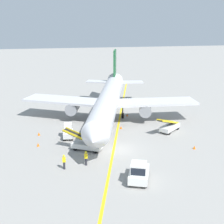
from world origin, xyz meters
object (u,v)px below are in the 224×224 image
object	(u,v)px
belt_loader_forward_hold	(86,144)
safety_cone_wingtip_left	(121,127)
ground_crew_marshaller	(64,161)
safety_cone_wingtip_right	(194,147)
safety_cone_tail_area	(38,145)
safety_cone_nose_right	(39,134)
safety_cone_nose_left	(127,115)
belt_loader_aft_hold	(169,126)
baggage_tug_near_wing	(68,132)
ground_crew_wing_walker	(86,158)
airliner	(109,100)
pushback_tug	(139,172)

from	to	relation	value
belt_loader_forward_hold	safety_cone_wingtip_left	size ratio (longest dim) A/B	11.31
ground_crew_marshaller	safety_cone_wingtip_right	world-z (taller)	ground_crew_marshaller
safety_cone_tail_area	safety_cone_nose_right	bearing A→B (deg)	89.93
safety_cone_nose_left	belt_loader_aft_hold	bearing A→B (deg)	-63.67
baggage_tug_near_wing	ground_crew_wing_walker	distance (m)	8.98
ground_crew_wing_walker	safety_cone_wingtip_right	bearing A→B (deg)	7.45
ground_crew_wing_walker	safety_cone_nose_left	world-z (taller)	ground_crew_wing_walker
belt_loader_aft_hold	airliner	bearing A→B (deg)	139.26
belt_loader_forward_hold	safety_cone_wingtip_right	xyz separation A→B (m)	(13.45, -2.43, -0.56)
ground_crew_marshaller	safety_cone_tail_area	world-z (taller)	ground_crew_marshaller
belt_loader_aft_hold	safety_cone_tail_area	distance (m)	18.80
ground_crew_marshaller	ground_crew_wing_walker	distance (m)	2.50
safety_cone_wingtip_right	safety_cone_nose_right	bearing A→B (deg)	155.52
airliner	baggage_tug_near_wing	bearing A→B (deg)	-137.12
ground_crew_wing_walker	safety_cone_wingtip_right	xyz separation A→B (m)	(13.97, 1.83, -0.69)
safety_cone_nose_left	ground_crew_wing_walker	bearing A→B (deg)	-117.92
baggage_tug_near_wing	safety_cone_nose_right	size ratio (longest dim) A/B	5.71
safety_cone_wingtip_right	safety_cone_tail_area	world-z (taller)	same
ground_crew_marshaller	safety_cone_wingtip_right	distance (m)	16.59
belt_loader_aft_hold	safety_cone_wingtip_left	distance (m)	7.15
belt_loader_aft_hold	safety_cone_wingtip_left	bearing A→B (deg)	159.66
belt_loader_forward_hold	ground_crew_marshaller	size ratio (longest dim) A/B	2.93
baggage_tug_near_wing	ground_crew_wing_walker	bearing A→B (deg)	-80.88
airliner	safety_cone_wingtip_left	size ratio (longest dim) A/B	78.87
pushback_tug	ground_crew_marshaller	bearing A→B (deg)	150.05
airliner	ground_crew_wing_walker	size ratio (longest dim) A/B	20.41
belt_loader_forward_hold	safety_cone_wingtip_left	world-z (taller)	belt_loader_forward_hold
baggage_tug_near_wing	belt_loader_forward_hold	world-z (taller)	belt_loader_forward_hold
safety_cone_wingtip_left	safety_cone_wingtip_right	world-z (taller)	same
safety_cone_nose_right	safety_cone_tail_area	world-z (taller)	same
airliner	baggage_tug_near_wing	size ratio (longest dim) A/B	13.81
pushback_tug	ground_crew_wing_walker	world-z (taller)	pushback_tug
baggage_tug_near_wing	safety_cone_wingtip_left	xyz separation A→B (m)	(7.99, 2.21, -0.71)
airliner	belt_loader_aft_hold	size ratio (longest dim) A/B	7.52
pushback_tug	ground_crew_marshaller	size ratio (longest dim) A/B	2.38
belt_loader_forward_hold	ground_crew_marshaller	bearing A→B (deg)	-122.03
pushback_tug	safety_cone_tail_area	world-z (taller)	pushback_tug
belt_loader_forward_hold	safety_cone_tail_area	size ratio (longest dim) A/B	11.31
safety_cone_nose_left	safety_cone_nose_right	xyz separation A→B (m)	(-14.49, -6.41, 0.00)
ground_crew_wing_walker	safety_cone_wingtip_left	size ratio (longest dim) A/B	3.86
airliner	safety_cone_wingtip_right	world-z (taller)	airliner
belt_loader_aft_hold	safety_cone_nose_right	distance (m)	18.81
safety_cone_wingtip_left	baggage_tug_near_wing	bearing A→B (deg)	-164.56
airliner	safety_cone_wingtip_right	distance (m)	16.22
ground_crew_marshaller	ground_crew_wing_walker	xyz separation A→B (m)	(2.45, 0.48, 0.00)
safety_cone_nose_left	safety_cone_nose_right	size ratio (longest dim) A/B	1.00
belt_loader_aft_hold	safety_cone_nose_right	xyz separation A→B (m)	(-18.69, 2.07, -0.56)
pushback_tug	safety_cone_tail_area	bearing A→B (deg)	132.17
belt_loader_forward_hold	ground_crew_marshaller	xyz separation A→B (m)	(-2.97, -4.74, 0.13)
pushback_tug	ground_crew_marshaller	distance (m)	8.35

